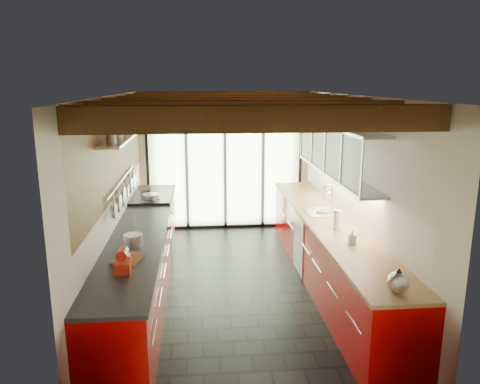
{
  "coord_description": "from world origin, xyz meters",
  "views": [
    {
      "loc": [
        -0.5,
        -6.01,
        2.77
      ],
      "look_at": [
        0.08,
        0.4,
        1.25
      ],
      "focal_mm": 35.0,
      "sensor_mm": 36.0,
      "label": 1
    }
  ],
  "objects": [
    {
      "name": "ground",
      "position": [
        0.0,
        0.0,
        0.0
      ],
      "size": [
        5.5,
        5.5,
        0.0
      ],
      "primitive_type": "plane",
      "color": "black",
      "rests_on": "ground"
    },
    {
      "name": "room_shell",
      "position": [
        0.0,
        0.0,
        1.65
      ],
      "size": [
        5.5,
        5.5,
        5.5
      ],
      "color": "silver",
      "rests_on": "ground"
    },
    {
      "name": "ceiling_beams",
      "position": [
        -0.0,
        0.38,
        2.46
      ],
      "size": [
        3.14,
        5.06,
        4.9
      ],
      "color": "#593316",
      "rests_on": "ground"
    },
    {
      "name": "glass_door",
      "position": [
        0.0,
        2.69,
        1.66
      ],
      "size": [
        2.95,
        0.1,
        2.9
      ],
      "color": "#C6EAAD",
      "rests_on": "ground"
    },
    {
      "name": "left_counter",
      "position": [
        -1.28,
        0.0,
        0.46
      ],
      "size": [
        0.68,
        5.0,
        0.92
      ],
      "color": "#B30403",
      "rests_on": "ground"
    },
    {
      "name": "range_stove",
      "position": [
        -1.28,
        1.45,
        0.47
      ],
      "size": [
        0.66,
        0.9,
        0.97
      ],
      "color": "silver",
      "rests_on": "ground"
    },
    {
      "name": "right_counter",
      "position": [
        1.27,
        0.0,
        0.46
      ],
      "size": [
        0.68,
        5.0,
        0.92
      ],
      "color": "#B30403",
      "rests_on": "ground"
    },
    {
      "name": "sink_assembly",
      "position": [
        1.29,
        0.4,
        0.96
      ],
      "size": [
        0.45,
        0.52,
        0.43
      ],
      "color": "silver",
      "rests_on": "right_counter"
    },
    {
      "name": "upper_cabinets_right",
      "position": [
        1.43,
        0.3,
        1.85
      ],
      "size": [
        0.34,
        3.0,
        3.0
      ],
      "color": "silver",
      "rests_on": "ground"
    },
    {
      "name": "left_wall_fixtures",
      "position": [
        -1.47,
        0.29,
        1.78
      ],
      "size": [
        0.28,
        2.6,
        0.96
      ],
      "color": "silver",
      "rests_on": "ground"
    },
    {
      "name": "stand_mixer",
      "position": [
        -1.27,
        -1.54,
        1.02
      ],
      "size": [
        0.16,
        0.27,
        0.25
      ],
      "color": "red",
      "rests_on": "left_counter"
    },
    {
      "name": "pot_large",
      "position": [
        -1.27,
        -0.81,
        0.99
      ],
      "size": [
        0.28,
        0.28,
        0.14
      ],
      "primitive_type": "cylinder",
      "rotation": [
        0.0,
        0.0,
        -0.35
      ],
      "color": "silver",
      "rests_on": "left_counter"
    },
    {
      "name": "pot_small",
      "position": [
        -1.27,
        1.33,
        0.97
      ],
      "size": [
        0.36,
        0.36,
        0.11
      ],
      "primitive_type": "cylinder",
      "rotation": [
        0.0,
        0.0,
        -0.38
      ],
      "color": "silver",
      "rests_on": "left_counter"
    },
    {
      "name": "cutting_board",
      "position": [
        -1.27,
        -1.26,
        0.94
      ],
      "size": [
        0.34,
        0.41,
        0.03
      ],
      "primitive_type": "cube",
      "rotation": [
        0.0,
        0.0,
        -0.23
      ],
      "color": "brown",
      "rests_on": "left_counter"
    },
    {
      "name": "kettle",
      "position": [
        1.27,
        -2.25,
        1.02
      ],
      "size": [
        0.22,
        0.26,
        0.24
      ],
      "color": "silver",
      "rests_on": "right_counter"
    },
    {
      "name": "paper_towel",
      "position": [
        1.27,
        -0.39,
        1.04
      ],
      "size": [
        0.12,
        0.12,
        0.3
      ],
      "color": "white",
      "rests_on": "right_counter"
    },
    {
      "name": "soap_bottle",
      "position": [
        1.27,
        -0.97,
        1.01
      ],
      "size": [
        0.08,
        0.08,
        0.17
      ],
      "primitive_type": "imported",
      "rotation": [
        0.0,
        0.0,
        -0.01
      ],
      "color": "silver",
      "rests_on": "right_counter"
    },
    {
      "name": "bowl",
      "position": [
        1.27,
        0.37,
        0.94
      ],
      "size": [
        0.24,
        0.24,
        0.05
      ],
      "primitive_type": "imported",
      "rotation": [
        0.0,
        0.0,
        -0.42
      ],
      "color": "silver",
      "rests_on": "right_counter"
    }
  ]
}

